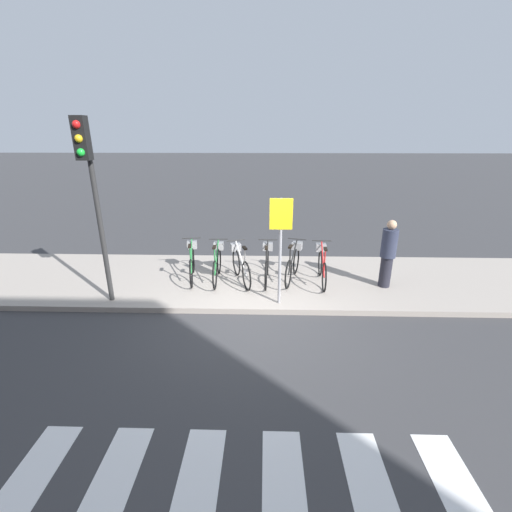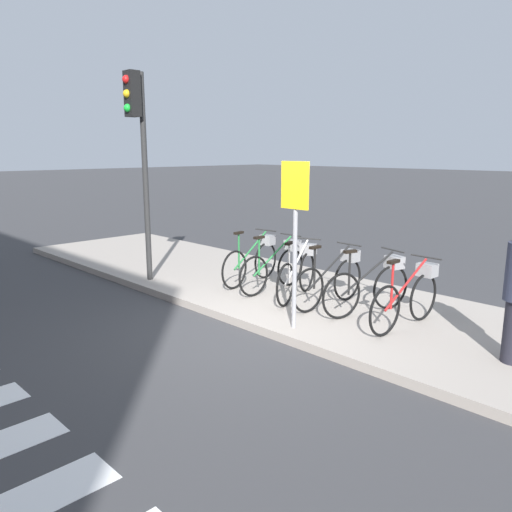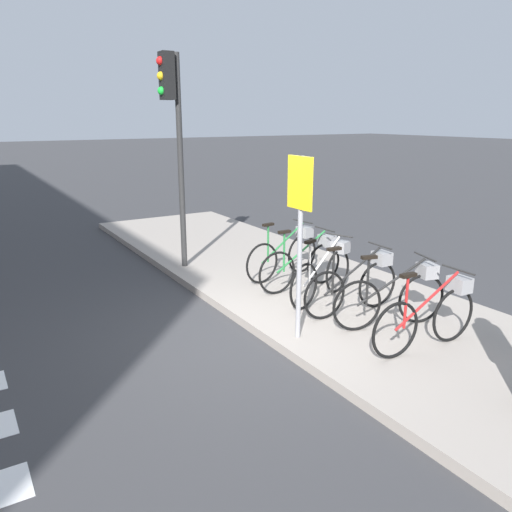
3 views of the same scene
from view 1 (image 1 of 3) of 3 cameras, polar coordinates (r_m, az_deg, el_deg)
name	(u,v)px [view 1 (image 1 of 3)]	position (r m, az deg, el deg)	size (l,w,h in m)	color
ground_plane	(253,315)	(7.04, -0.50, -9.73)	(120.00, 120.00, 0.00)	#38383A
sidewalk	(255,280)	(8.44, -0.11, -4.02)	(15.29, 3.20, 0.12)	#9E9389
parked_bicycle_0	(192,261)	(8.41, -10.61, -0.83)	(0.46, 1.58, 0.98)	black
parked_bicycle_1	(217,262)	(8.24, -6.47, -1.06)	(0.46, 1.59, 0.98)	black
parked_bicycle_2	(240,263)	(8.12, -2.68, -1.25)	(0.65, 1.51, 0.98)	black
parked_bicycle_3	(267,263)	(8.15, 1.84, -1.18)	(0.46, 1.59, 0.98)	black
parked_bicycle_4	(293,262)	(8.26, 6.25, -1.00)	(0.58, 1.54, 0.98)	black
parked_bicycle_5	(322,264)	(8.21, 10.93, -1.37)	(0.46, 1.59, 0.98)	black
pedestrian	(388,253)	(8.23, 21.15, 0.51)	(0.34, 0.34, 1.57)	#23232D
traffic_light	(90,175)	(7.18, -25.98, 11.98)	(0.24, 0.40, 3.64)	#2D2D2D
sign_post	(281,234)	(6.68, 4.12, 3.66)	(0.44, 0.07, 2.20)	#99999E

